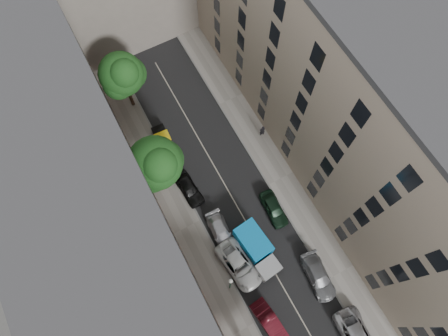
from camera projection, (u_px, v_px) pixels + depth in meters
ground at (235, 203)px, 41.18m from camera, size 120.00×120.00×0.00m
road_surface at (235, 202)px, 41.17m from camera, size 8.00×44.00×0.02m
sidewalk_left at (187, 227)px, 40.14m from camera, size 3.00×44.00×0.15m
sidewalk_right at (281, 179)px, 42.08m from camera, size 3.00×44.00×0.15m
building_left at (110, 230)px, 29.96m from camera, size 8.00×44.00×20.00m
building_right at (351, 109)px, 33.83m from camera, size 8.00×44.00×20.00m
tarp_truck at (257, 249)px, 38.00m from camera, size 2.73×5.71×2.54m
car_left_1 at (270, 322)px, 36.22m from camera, size 2.05×4.53×1.44m
car_left_2 at (239, 265)px, 38.09m from camera, size 3.15×5.63×1.49m
car_left_3 at (221, 232)px, 39.36m from camera, size 2.06×4.57×1.30m
car_left_4 at (189, 188)px, 40.99m from camera, size 2.02×4.36×1.45m
car_left_5 at (164, 142)px, 43.02m from camera, size 1.67×4.16×1.34m
car_right_1 at (318, 277)px, 37.73m from camera, size 2.45×4.99×1.39m
car_right_2 at (274, 209)px, 40.21m from camera, size 1.93×4.21×1.40m
tree_mid at (157, 164)px, 36.00m from camera, size 5.35×5.09×9.07m
tree_far at (123, 76)px, 40.15m from camera, size 4.93×4.59×8.29m
lamp_post at (230, 283)px, 34.64m from camera, size 0.36×0.36×5.59m
pedestrian at (262, 131)px, 43.11m from camera, size 0.69×0.49×1.78m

